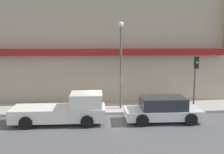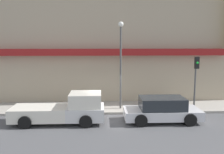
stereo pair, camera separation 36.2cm
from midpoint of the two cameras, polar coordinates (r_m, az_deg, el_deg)
ground_plane at (r=16.75m, az=-0.51°, el=-8.61°), size 80.00×80.00×0.00m
sidewalk at (r=18.25m, az=-0.69°, el=-6.96°), size 36.00×3.17×0.15m
building at (r=20.70m, az=-0.95°, el=8.11°), size 19.80×3.80×10.02m
pickup_truck at (r=15.18m, az=-10.07°, el=-7.39°), size 5.44×2.13×1.80m
parked_car at (r=15.56m, az=12.00°, el=-7.30°), size 4.58×2.11×1.49m
fire_hydrant at (r=17.33m, az=7.41°, el=-6.61°), size 0.17×0.17×0.57m
street_lamp at (r=17.17m, az=2.62°, el=4.91°), size 0.36×0.36×6.01m
traffic_light at (r=17.87m, az=19.18°, el=0.75°), size 0.28×0.42×3.66m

